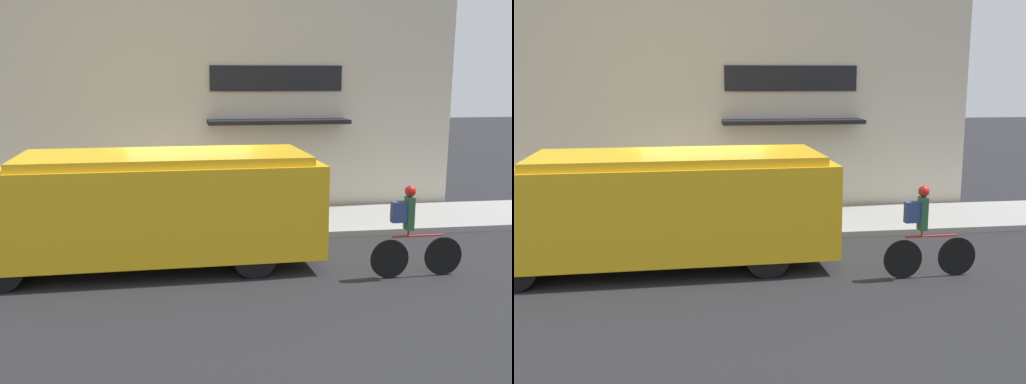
{
  "view_description": "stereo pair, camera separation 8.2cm",
  "coord_description": "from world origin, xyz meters",
  "views": [
    {
      "loc": [
        -0.46,
        -12.22,
        3.48
      ],
      "look_at": [
        1.33,
        -0.2,
        1.1
      ],
      "focal_mm": 42.0,
      "sensor_mm": 36.0,
      "label": 1
    },
    {
      "loc": [
        -0.38,
        -12.23,
        3.48
      ],
      "look_at": [
        1.33,
        -0.2,
        1.1
      ],
      "focal_mm": 42.0,
      "sensor_mm": 36.0,
      "label": 2
    }
  ],
  "objects": [
    {
      "name": "ground_plane",
      "position": [
        0.0,
        0.0,
        0.0
      ],
      "size": [
        70.0,
        70.0,
        0.0
      ],
      "primitive_type": "plane",
      "color": "#232326"
    },
    {
      "name": "sidewalk",
      "position": [
        0.0,
        1.27,
        0.07
      ],
      "size": [
        28.0,
        2.54,
        0.13
      ],
      "color": "#999993",
      "rests_on": "ground_plane"
    },
    {
      "name": "storefront",
      "position": [
        0.05,
        2.77,
        2.95
      ],
      "size": [
        13.88,
        0.9,
        5.91
      ],
      "color": "beige",
      "rests_on": "ground_plane"
    },
    {
      "name": "school_bus",
      "position": [
        -0.85,
        -1.38,
        1.11
      ],
      "size": [
        6.85,
        2.73,
        2.1
      ],
      "rotation": [
        0.0,
        0.0,
        0.02
      ],
      "color": "yellow",
      "rests_on": "ground_plane"
    },
    {
      "name": "cyclist",
      "position": [
        3.69,
        -2.7,
        0.77
      ],
      "size": [
        1.69,
        0.2,
        1.63
      ],
      "rotation": [
        0.0,
        0.0,
        0.03
      ],
      "color": "black",
      "rests_on": "ground_plane"
    },
    {
      "name": "trash_bin",
      "position": [
        -3.4,
        1.32,
        0.5
      ],
      "size": [
        0.65,
        0.65,
        0.74
      ],
      "color": "#2D5138",
      "rests_on": "sidewalk"
    }
  ]
}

